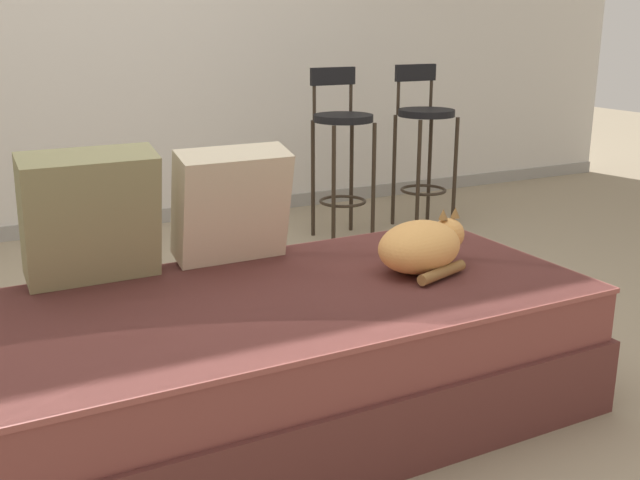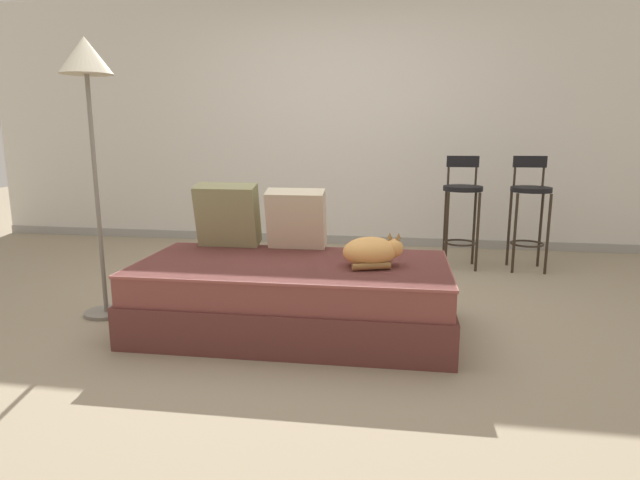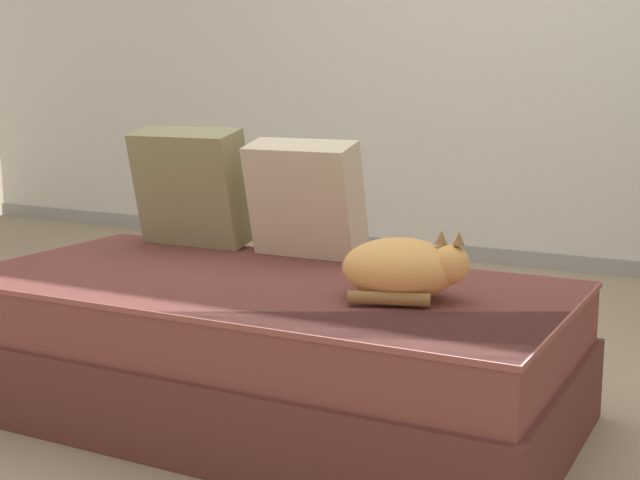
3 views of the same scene
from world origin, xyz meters
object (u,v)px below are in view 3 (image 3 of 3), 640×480
(couch, at_px, (262,347))
(throw_pillow_middle, at_px, (305,199))
(cat, at_px, (404,268))
(throw_pillow_corner, at_px, (192,187))

(couch, xyz_separation_m, throw_pillow_middle, (-0.05, 0.37, 0.41))
(cat, bearing_deg, couch, 178.39)
(throw_pillow_corner, xyz_separation_m, throw_pillow_middle, (0.47, 0.01, -0.01))
(throw_pillow_corner, xyz_separation_m, cat, (1.00, -0.38, -0.13))
(throw_pillow_middle, distance_m, cat, 0.66)
(couch, xyz_separation_m, throw_pillow_corner, (-0.52, 0.36, 0.43))
(throw_pillow_corner, distance_m, throw_pillow_middle, 0.47)
(couch, relative_size, cat, 4.97)
(couch, bearing_deg, throw_pillow_middle, 98.09)
(couch, height_order, cat, cat)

